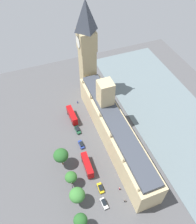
# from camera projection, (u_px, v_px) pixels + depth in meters

# --- Properties ---
(ground_plane) EXTENTS (140.40, 140.40, 0.00)m
(ground_plane) POSITION_uv_depth(u_px,v_px,m) (110.00, 142.00, 106.43)
(ground_plane) COLOR #4C4C4F
(river_thames) EXTENTS (40.21, 126.36, 0.25)m
(river_thames) POSITION_uv_depth(u_px,v_px,m) (175.00, 121.00, 114.75)
(river_thames) COLOR slate
(river_thames) RESTS_ON ground
(parliament_building) EXTENTS (10.74, 66.04, 25.86)m
(parliament_building) POSITION_uv_depth(u_px,v_px,m) (114.00, 129.00, 101.96)
(parliament_building) COLOR tan
(parliament_building) RESTS_ON ground
(clock_tower) EXTENTS (8.28, 8.28, 51.10)m
(clock_tower) POSITION_uv_depth(u_px,v_px,m) (87.00, 50.00, 110.71)
(clock_tower) COLOR tan
(clock_tower) RESTS_ON ground
(double_decker_bus_midblock) EXTENTS (2.99, 10.59, 4.75)m
(double_decker_bus_midblock) POSITION_uv_depth(u_px,v_px,m) (72.00, 115.00, 114.04)
(double_decker_bus_midblock) COLOR #B20C0F
(double_decker_bus_midblock) RESTS_ON ground
(car_dark_green_leading) EXTENTS (2.12, 4.82, 1.74)m
(car_dark_green_leading) POSITION_uv_depth(u_px,v_px,m) (78.00, 130.00, 110.13)
(car_dark_green_leading) COLOR #19472D
(car_dark_green_leading) RESTS_ON ground
(car_blue_near_tower) EXTENTS (1.91, 4.60, 1.74)m
(car_blue_near_tower) POSITION_uv_depth(u_px,v_px,m) (81.00, 144.00, 104.46)
(car_blue_near_tower) COLOR navy
(car_blue_near_tower) RESTS_ON ground
(double_decker_bus_corner) EXTENTS (2.91, 10.57, 4.75)m
(double_decker_bus_corner) POSITION_uv_depth(u_px,v_px,m) (87.00, 165.00, 95.51)
(double_decker_bus_corner) COLOR #B20C0F
(double_decker_bus_corner) RESTS_ON ground
(car_yellow_cab_under_trees) EXTENTS (1.99, 4.34, 1.74)m
(car_yellow_cab_under_trees) POSITION_uv_depth(u_px,v_px,m) (100.00, 188.00, 90.64)
(car_yellow_cab_under_trees) COLOR gold
(car_yellow_cab_under_trees) RESTS_ON ground
(car_white_trailing) EXTENTS (2.03, 4.46, 1.74)m
(car_white_trailing) POSITION_uv_depth(u_px,v_px,m) (104.00, 203.00, 86.64)
(car_white_trailing) COLOR silver
(car_white_trailing) RESTS_ON ground
(pedestrian_by_river_gate) EXTENTS (0.53, 0.62, 1.56)m
(pedestrian_by_river_gate) POSITION_uv_depth(u_px,v_px,m) (78.00, 102.00, 122.86)
(pedestrian_by_river_gate) COLOR navy
(pedestrian_by_river_gate) RESTS_ON ground
(pedestrian_far_end) EXTENTS (0.62, 0.54, 1.55)m
(pedestrian_far_end) POSITION_uv_depth(u_px,v_px,m) (119.00, 189.00, 90.66)
(pedestrian_far_end) COLOR maroon
(pedestrian_far_end) RESTS_ON ground
(pedestrian_opposite_hall) EXTENTS (0.61, 0.51, 1.71)m
(pedestrian_opposite_hall) POSITION_uv_depth(u_px,v_px,m) (125.00, 201.00, 87.35)
(pedestrian_opposite_hall) COLOR black
(pedestrian_opposite_hall) RESTS_ON ground
(plane_tree_kerbside) EXTENTS (4.74, 4.74, 7.55)m
(plane_tree_kerbside) POSITION_uv_depth(u_px,v_px,m) (71.00, 177.00, 88.79)
(plane_tree_kerbside) COLOR brown
(plane_tree_kerbside) RESTS_ON ground
(plane_tree_slot_10) EXTENTS (6.19, 6.19, 9.64)m
(plane_tree_slot_10) POSITION_uv_depth(u_px,v_px,m) (61.00, 155.00, 93.59)
(plane_tree_slot_10) COLOR brown
(plane_tree_slot_10) RESTS_ON ground
(plane_tree_slot_11) EXTENTS (5.88, 5.88, 8.69)m
(plane_tree_slot_11) POSITION_uv_depth(u_px,v_px,m) (77.00, 195.00, 83.38)
(plane_tree_slot_11) COLOR brown
(plane_tree_slot_11) RESTS_ON ground
(plane_tree_slot_12) EXTENTS (4.84, 4.84, 8.79)m
(plane_tree_slot_12) POSITION_uv_depth(u_px,v_px,m) (80.00, 220.00, 77.07)
(plane_tree_slot_12) COLOR brown
(plane_tree_slot_12) RESTS_ON ground
(street_lamp_slot_13) EXTENTS (0.56, 0.56, 5.93)m
(street_lamp_slot_13) POSITION_uv_depth(u_px,v_px,m) (72.00, 184.00, 88.37)
(street_lamp_slot_13) COLOR black
(street_lamp_slot_13) RESTS_ON ground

